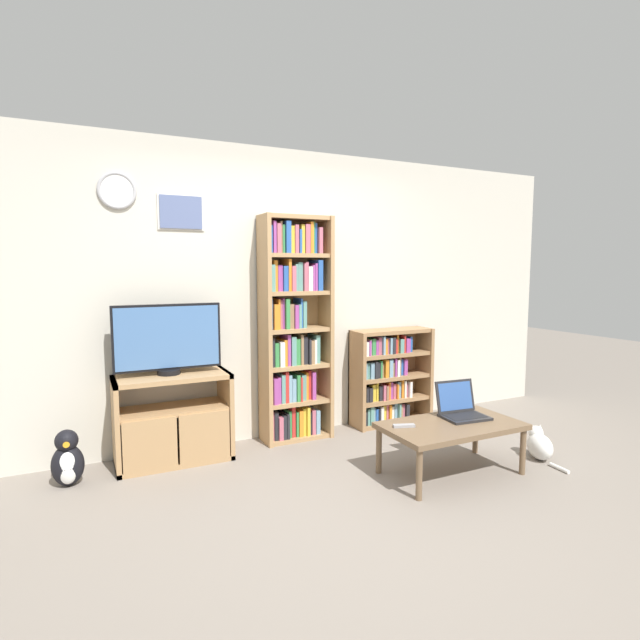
{
  "coord_description": "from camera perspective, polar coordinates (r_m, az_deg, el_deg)",
  "views": [
    {
      "loc": [
        -1.57,
        -2.62,
        1.55
      ],
      "look_at": [
        0.14,
        0.88,
        1.14
      ],
      "focal_mm": 28.0,
      "sensor_mm": 36.0,
      "label": 1
    }
  ],
  "objects": [
    {
      "name": "tv_stand",
      "position": [
        4.2,
        -16.38,
        -10.78
      ],
      "size": [
        0.89,
        0.41,
        0.71
      ],
      "color": "tan",
      "rests_on": "ground_plane"
    },
    {
      "name": "ground_plane",
      "position": [
        3.43,
        4.73,
        -20.9
      ],
      "size": [
        18.0,
        18.0,
        0.0
      ],
      "primitive_type": "plane",
      "color": "gray"
    },
    {
      "name": "penguin_figurine",
      "position": [
        4.09,
        -26.89,
        -14.13
      ],
      "size": [
        0.22,
        0.2,
        0.41
      ],
      "color": "black",
      "rests_on": "ground_plane"
    },
    {
      "name": "wall_back",
      "position": [
        4.54,
        -5.8,
        2.9
      ],
      "size": [
        6.5,
        0.09,
        2.6
      ],
      "color": "beige",
      "rests_on": "ground_plane"
    },
    {
      "name": "bookshelf_short",
      "position": [
        5.03,
        7.59,
        -6.5
      ],
      "size": [
        0.83,
        0.28,
        0.94
      ],
      "color": "#9E754C",
      "rests_on": "ground_plane"
    },
    {
      "name": "laptop",
      "position": [
        4.1,
        15.78,
        -9.67
      ],
      "size": [
        0.37,
        0.32,
        0.27
      ],
      "rotation": [
        0.0,
        0.0,
        -0.09
      ],
      "color": "#232326",
      "rests_on": "coffee_table"
    },
    {
      "name": "cat",
      "position": [
        4.55,
        23.76,
        -12.92
      ],
      "size": [
        0.29,
        0.49,
        0.26
      ],
      "rotation": [
        0.0,
        0.0,
        -0.45
      ],
      "color": "white",
      "rests_on": "ground_plane"
    },
    {
      "name": "television",
      "position": [
        4.11,
        -17.0,
        -2.06
      ],
      "size": [
        0.83,
        0.18,
        0.56
      ],
      "color": "black",
      "rests_on": "tv_stand"
    },
    {
      "name": "bookshelf_tall",
      "position": [
        4.46,
        -3.15,
        -1.13
      ],
      "size": [
        0.63,
        0.29,
        2.0
      ],
      "color": "tan",
      "rests_on": "ground_plane"
    },
    {
      "name": "remote_near_laptop",
      "position": [
        3.77,
        9.57,
        -11.83
      ],
      "size": [
        0.17,
        0.09,
        0.02
      ],
      "rotation": [
        0.0,
        0.0,
        4.39
      ],
      "color": "#99999E",
      "rests_on": "coffee_table"
    },
    {
      "name": "coffee_table",
      "position": [
        3.94,
        14.77,
        -11.9
      ],
      "size": [
        1.04,
        0.58,
        0.39
      ],
      "color": "brown",
      "rests_on": "ground_plane"
    }
  ]
}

